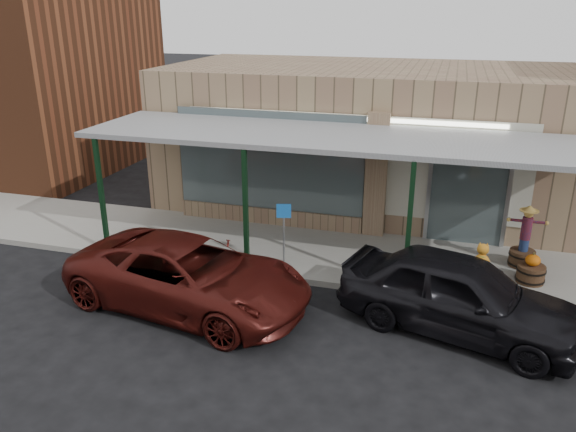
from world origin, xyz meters
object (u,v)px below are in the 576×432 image
(barrel_pumpkin, at_px, (531,272))
(car_maroon, at_px, (189,275))
(parked_sedan, at_px, (459,294))
(barrel_scarecrow, at_px, (524,246))
(handicap_sign, at_px, (284,228))

(barrel_pumpkin, xyz_separation_m, car_maroon, (-6.86, -2.82, 0.31))
(parked_sedan, bearing_deg, barrel_scarecrow, -9.25)
(parked_sedan, bearing_deg, barrel_pumpkin, -18.84)
(car_maroon, bearing_deg, barrel_scarecrow, -52.14)
(parked_sedan, distance_m, car_maroon, 5.35)
(handicap_sign, bearing_deg, barrel_pumpkin, -6.07)
(parked_sedan, xyz_separation_m, car_maroon, (-5.32, -0.59, -0.06))
(barrel_scarecrow, bearing_deg, car_maroon, -146.85)
(handicap_sign, distance_m, parked_sedan, 4.13)
(barrel_scarecrow, distance_m, handicap_sign, 5.60)
(barrel_scarecrow, bearing_deg, barrel_pumpkin, -77.85)
(handicap_sign, height_order, car_maroon, handicap_sign)
(barrel_pumpkin, bearing_deg, parked_sedan, -124.56)
(barrel_scarecrow, relative_size, car_maroon, 0.29)
(car_maroon, bearing_deg, barrel_pumpkin, -58.23)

